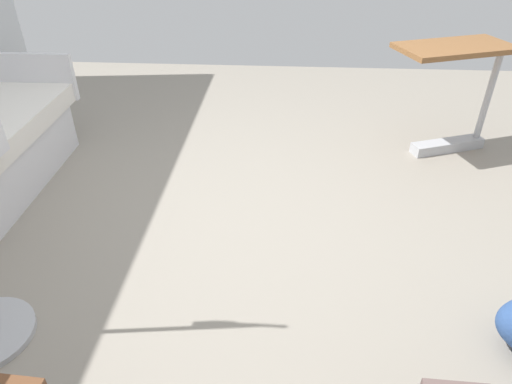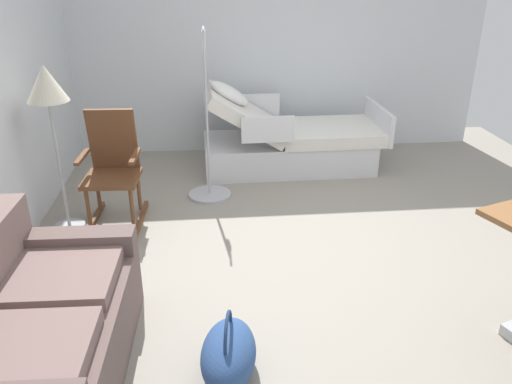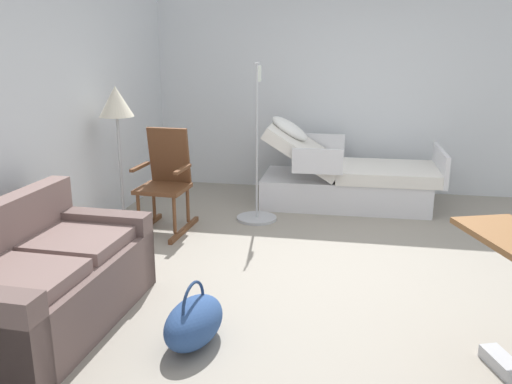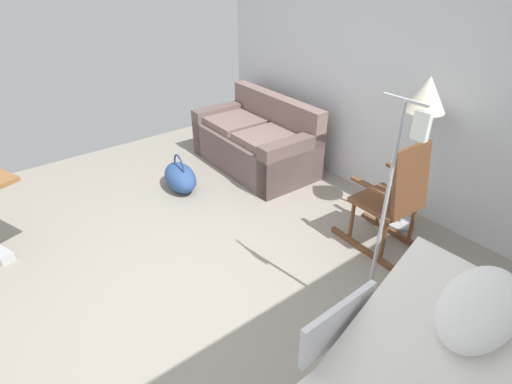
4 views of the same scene
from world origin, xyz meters
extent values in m
plane|color=gray|center=(0.00, 0.00, 0.00)|extent=(6.31, 6.31, 0.00)
cube|color=silver|center=(1.82, -1.11, 0.53)|extent=(0.95, 0.06, 0.36)
cylinder|color=black|center=(1.45, -0.85, 0.05)|extent=(0.10, 0.10, 0.10)
cube|color=#B2B5BA|center=(-1.58, -1.12, 0.04)|extent=(0.60, 0.32, 0.08)
cylinder|color=black|center=(-1.83, -1.21, 0.03)|extent=(0.07, 0.07, 0.06)
cylinder|color=black|center=(-1.34, -1.03, 0.03)|extent=(0.07, 0.07, 0.06)
cylinder|color=#B2B5BA|center=(-1.83, -1.21, 0.45)|extent=(0.05, 0.05, 0.74)
cube|color=brown|center=(-1.45, -1.07, 0.82)|extent=(0.89, 0.65, 0.04)
camera|label=1|loc=(-0.28, 2.18, 1.70)|focal=31.76mm
camera|label=2|loc=(-3.85, 0.88, 2.22)|focal=36.06mm
camera|label=3|loc=(-4.48, -0.15, 1.88)|focal=37.74mm
camera|label=4|loc=(2.22, -1.05, 2.35)|focal=28.68mm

